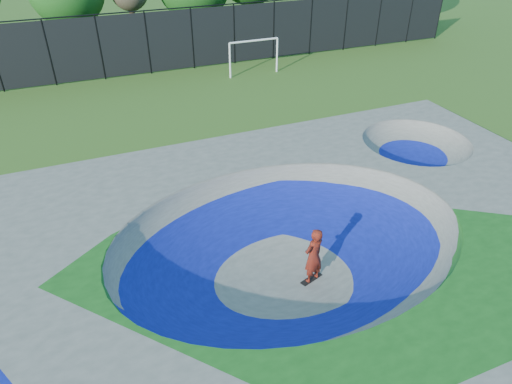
% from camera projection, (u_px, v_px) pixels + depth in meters
% --- Properties ---
extents(ground, '(120.00, 120.00, 0.00)m').
position_uv_depth(ground, '(289.00, 269.00, 14.39)').
color(ground, '#325818').
rests_on(ground, ground).
extents(skate_deck, '(22.00, 14.00, 1.50)m').
position_uv_depth(skate_deck, '(290.00, 251.00, 13.98)').
color(skate_deck, gray).
rests_on(skate_deck, ground).
extents(skater, '(0.81, 0.66, 1.92)m').
position_uv_depth(skater, '(313.00, 256.00, 13.47)').
color(skater, red).
rests_on(skater, ground).
extents(skateboard, '(0.81, 0.45, 0.05)m').
position_uv_depth(skateboard, '(311.00, 279.00, 13.98)').
color(skateboard, black).
rests_on(skateboard, ground).
extents(soccer_goal, '(3.46, 0.12, 2.29)m').
position_uv_depth(soccer_goal, '(254.00, 51.00, 29.65)').
color(soccer_goal, white).
rests_on(soccer_goal, ground).
extents(fence, '(48.09, 0.09, 4.04)m').
position_uv_depth(fence, '(148.00, 42.00, 29.58)').
color(fence, black).
rests_on(fence, ground).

